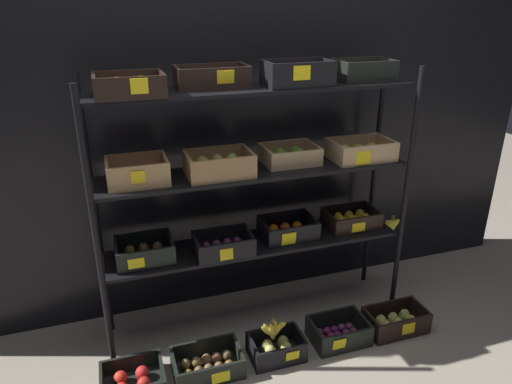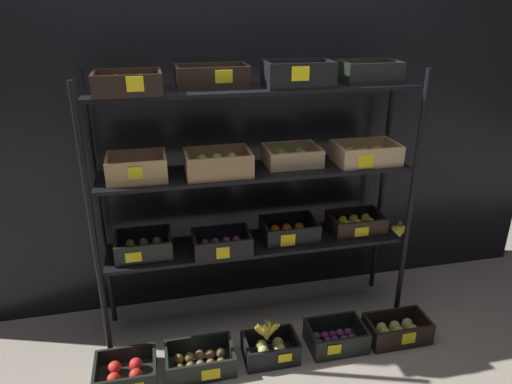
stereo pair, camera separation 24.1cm
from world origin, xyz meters
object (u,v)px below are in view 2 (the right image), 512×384
object	(u,v)px
crate_ground_plum	(336,339)
display_rack	(257,168)
crate_ground_apple_red	(126,372)
banana_bunch_loose	(267,331)
crate_ground_kiwi	(200,361)
crate_ground_pear	(271,349)
crate_ground_rightmost_pear	(397,330)

from	to	relation	value
crate_ground_plum	display_rack	bearing A→B (deg)	138.59
crate_ground_apple_red	display_rack	bearing A→B (deg)	23.64
crate_ground_apple_red	banana_bunch_loose	xyz separation A→B (m)	(0.78, -0.01, 0.15)
crate_ground_plum	crate_ground_kiwi	bearing A→B (deg)	-179.43
banana_bunch_loose	crate_ground_kiwi	bearing A→B (deg)	178.91
crate_ground_kiwi	crate_ground_plum	size ratio (longest dim) A/B	1.13
crate_ground_pear	crate_ground_plum	world-z (taller)	crate_ground_plum
crate_ground_kiwi	crate_ground_rightmost_pear	size ratio (longest dim) A/B	1.01
crate_ground_pear	crate_ground_rightmost_pear	bearing A→B (deg)	-0.58
crate_ground_pear	crate_ground_plum	xyz separation A→B (m)	(0.40, 0.01, -0.01)
crate_ground_kiwi	crate_ground_pear	size ratio (longest dim) A/B	1.23
crate_ground_plum	crate_ground_rightmost_pear	bearing A→B (deg)	-3.22
display_rack	crate_ground_kiwi	size ratio (longest dim) A/B	5.05
crate_ground_apple_red	crate_ground_pear	size ratio (longest dim) A/B	1.07
display_rack	banana_bunch_loose	xyz separation A→B (m)	(-0.03, -0.37, -0.83)
crate_ground_apple_red	banana_bunch_loose	bearing A→B (deg)	-1.03
crate_ground_apple_red	crate_ground_rightmost_pear	bearing A→B (deg)	-0.73
crate_ground_apple_red	crate_ground_kiwi	xyz separation A→B (m)	(0.40, -0.01, 0.00)
banana_bunch_loose	display_rack	bearing A→B (deg)	85.64
display_rack	banana_bunch_loose	size ratio (longest dim) A/B	11.24
crate_ground_kiwi	crate_ground_apple_red	bearing A→B (deg)	179.03
crate_ground_rightmost_pear	banana_bunch_loose	distance (m)	0.82
crate_ground_kiwi	crate_ground_rightmost_pear	xyz separation A→B (m)	(1.18, -0.01, 0.01)
display_rack	banana_bunch_loose	world-z (taller)	display_rack
crate_ground_rightmost_pear	banana_bunch_loose	xyz separation A→B (m)	(-0.81, 0.01, 0.14)
display_rack	crate_ground_apple_red	distance (m)	1.32
crate_ground_apple_red	crate_ground_pear	distance (m)	0.80
crate_ground_pear	banana_bunch_loose	world-z (taller)	banana_bunch_loose
display_rack	crate_ground_plum	world-z (taller)	display_rack
display_rack	crate_ground_kiwi	xyz separation A→B (m)	(-0.40, -0.36, -0.98)
display_rack	crate_ground_plum	size ratio (longest dim) A/B	5.68
crate_ground_apple_red	crate_ground_plum	size ratio (longest dim) A/B	0.98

